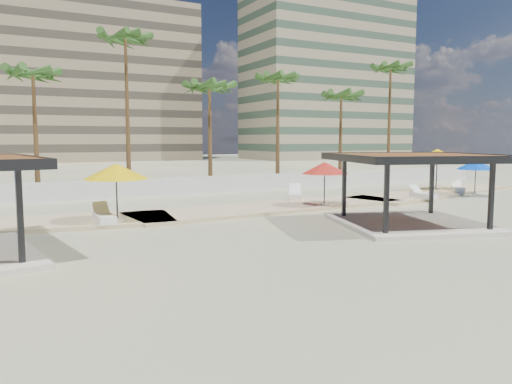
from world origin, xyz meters
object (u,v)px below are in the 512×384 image
Objects in this scene: lounger_c at (423,195)px; lounger_d at (458,189)px; umbrella_c at (325,168)px; lounger_a at (104,217)px; pavilion_central at (412,183)px; lounger_b at (295,195)px.

lounger_d is at bearing -67.50° from lounger_c.
lounger_c is 1.03× the size of lounger_d.
umbrella_c is 1.59× the size of lounger_a.
lounger_d is (24.26, 1.61, -0.01)m from lounger_a.
pavilion_central is at bearing 163.89° from lounger_d.
lounger_b is at bearing 85.42° from umbrella_c.
pavilion_central is 3.85× the size of lounger_c.
pavilion_central is at bearing -118.00° from lounger_a.
lounger_d is at bearing 7.57° from umbrella_c.
lounger_b reaches higher than lounger_c.
umbrella_c reaches higher than lounger_b.
lounger_a is at bearing 169.06° from pavilion_central.
lounger_a reaches higher than lounger_c.
lounger_a is 24.32m from lounger_d.
pavilion_central is at bearing 135.49° from lounger_c.
lounger_c is at bearing 0.35° from umbrella_c.
lounger_b is at bearing 106.24° from pavilion_central.
lounger_b is (0.27, 3.42, -1.84)m from umbrella_c.
lounger_b is at bearing -74.30° from lounger_a.
lounger_c is (7.34, 6.33, -1.53)m from pavilion_central.
lounger_d is at bearing -65.90° from lounger_b.
lounger_a is at bearing 135.00° from lounger_d.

